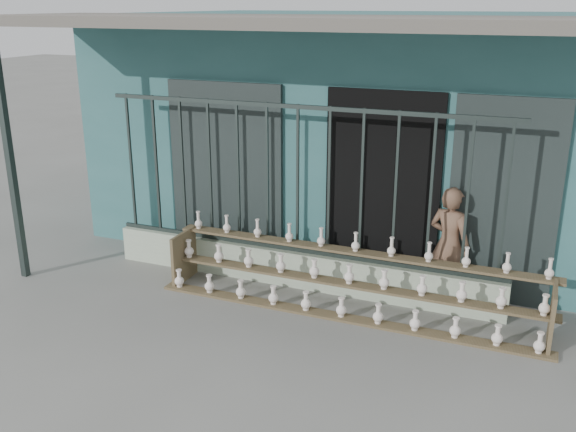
% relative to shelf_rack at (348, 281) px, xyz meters
% --- Properties ---
extents(ground, '(60.00, 60.00, 0.00)m').
position_rel_shelf_rack_xyz_m(ground, '(-0.78, -0.89, -0.36)').
color(ground, slate).
extents(workshop_building, '(7.40, 6.60, 3.21)m').
position_rel_shelf_rack_xyz_m(workshop_building, '(-0.78, 3.34, 1.26)').
color(workshop_building, '#306465').
rests_on(workshop_building, ground).
extents(parapet_wall, '(5.00, 0.20, 0.45)m').
position_rel_shelf_rack_xyz_m(parapet_wall, '(-0.78, 0.41, -0.13)').
color(parapet_wall, '#B4C5A9').
rests_on(parapet_wall, ground).
extents(security_fence, '(5.00, 0.04, 1.80)m').
position_rel_shelf_rack_xyz_m(security_fence, '(-0.78, 0.41, 0.99)').
color(security_fence, '#283330').
rests_on(security_fence, parapet_wall).
extents(shelf_rack, '(4.50, 0.68, 0.85)m').
position_rel_shelf_rack_xyz_m(shelf_rack, '(0.00, 0.00, 0.00)').
color(shelf_rack, brown).
rests_on(shelf_rack, ground).
extents(elderly_woman, '(0.59, 0.49, 1.38)m').
position_rel_shelf_rack_xyz_m(elderly_woman, '(0.98, 0.73, 0.33)').
color(elderly_woman, brown).
rests_on(elderly_woman, ground).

